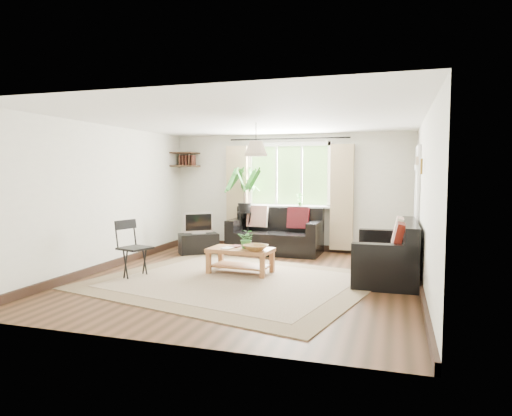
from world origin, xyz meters
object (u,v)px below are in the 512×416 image
(sofa_back, at_px, (275,232))
(sofa_right, at_px, (385,251))
(tv_stand, at_px, (199,244))
(folding_chair, at_px, (135,249))
(coffee_table, at_px, (241,261))
(palm_stand, at_px, (244,209))

(sofa_back, xyz_separation_m, sofa_right, (2.16, -1.60, -0.01))
(sofa_back, bearing_deg, tv_stand, -158.98)
(folding_chair, bearing_deg, tv_stand, 15.15)
(sofa_back, relative_size, coffee_table, 1.80)
(tv_stand, xyz_separation_m, folding_chair, (-0.08, -2.17, 0.24))
(coffee_table, bearing_deg, sofa_back, 88.52)
(sofa_back, bearing_deg, sofa_right, -35.22)
(palm_stand, xyz_separation_m, folding_chair, (-0.84, -2.79, -0.43))
(sofa_right, bearing_deg, folding_chair, -74.34)
(sofa_back, relative_size, sofa_right, 1.02)
(coffee_table, bearing_deg, sofa_right, 9.26)
(folding_chair, bearing_deg, sofa_back, -12.17)
(palm_stand, bearing_deg, folding_chair, -106.65)
(sofa_right, height_order, palm_stand, palm_stand)
(palm_stand, relative_size, folding_chair, 1.97)
(sofa_back, xyz_separation_m, tv_stand, (-1.43, -0.51, -0.23))
(palm_stand, distance_m, folding_chair, 2.95)
(coffee_table, xyz_separation_m, palm_stand, (-0.63, 2.08, 0.66))
(sofa_right, distance_m, palm_stand, 3.36)
(palm_stand, bearing_deg, coffee_table, -73.13)
(sofa_right, bearing_deg, tv_stand, -107.48)
(sofa_right, bearing_deg, palm_stand, -121.77)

